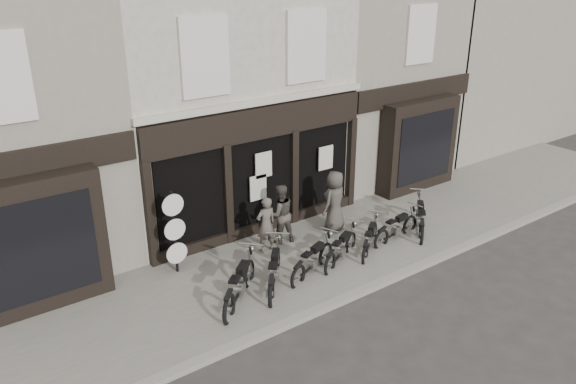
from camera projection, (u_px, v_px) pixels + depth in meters
ground_plane at (324, 275)px, 14.72m from camera, size 90.00×90.00×0.00m
pavement at (303, 259)px, 15.37m from camera, size 30.00×4.20×0.12m
kerb at (356, 294)px, 13.76m from camera, size 30.00×0.25×0.13m
central_building at (207, 83)px, 17.61m from camera, size 7.30×6.22×8.34m
neighbour_right at (358, 64)px, 21.04m from camera, size 5.60×6.73×8.34m
filler_right at (489, 45)px, 25.52m from camera, size 11.00×6.00×8.20m
motorcycle_0 at (240, 287)px, 13.33m from camera, size 1.90×1.73×1.11m
motorcycle_1 at (275, 273)px, 13.95m from camera, size 1.66×1.87×1.08m
motorcycle_2 at (313, 262)px, 14.53m from camera, size 1.95×1.01×0.98m
motorcycle_3 at (341, 251)px, 15.13m from camera, size 1.87×1.11×0.96m
motorcycle_4 at (370, 241)px, 15.70m from camera, size 1.69×1.34×0.94m
motorcycle_5 at (396, 230)px, 16.31m from camera, size 1.99×0.56×0.95m
motorcycle_6 at (420, 220)px, 16.83m from camera, size 1.74×1.74×1.06m
man_left at (266, 225)px, 15.39m from camera, size 0.61×0.42×1.61m
man_centre at (280, 214)px, 15.88m from camera, size 0.96×0.81×1.75m
man_right at (335, 201)px, 16.60m from camera, size 1.03×0.82×1.85m
advert_sign_post at (175, 236)px, 14.23m from camera, size 0.58×0.37×2.39m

